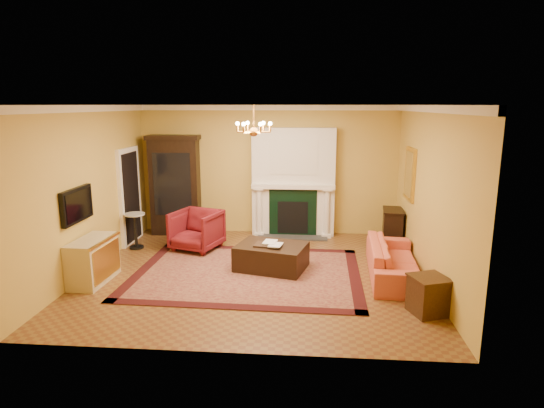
# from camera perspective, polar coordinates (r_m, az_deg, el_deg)

# --- Properties ---
(floor) EXTENTS (6.00, 5.50, 0.02)m
(floor) POSITION_cam_1_polar(r_m,az_deg,el_deg) (8.41, -2.14, -8.67)
(floor) COLOR brown
(floor) RESTS_ON ground
(ceiling) EXTENTS (6.00, 5.50, 0.02)m
(ceiling) POSITION_cam_1_polar(r_m,az_deg,el_deg) (7.85, -2.32, 12.38)
(ceiling) COLOR silver
(ceiling) RESTS_ON wall_back
(wall_back) EXTENTS (6.00, 0.02, 3.00)m
(wall_back) POSITION_cam_1_polar(r_m,az_deg,el_deg) (10.70, -0.48, 4.27)
(wall_back) COLOR gold
(wall_back) RESTS_ON floor
(wall_front) EXTENTS (6.00, 0.02, 3.00)m
(wall_front) POSITION_cam_1_polar(r_m,az_deg,el_deg) (5.33, -5.74, -4.10)
(wall_front) COLOR gold
(wall_front) RESTS_ON floor
(wall_left) EXTENTS (0.02, 5.50, 3.00)m
(wall_left) POSITION_cam_1_polar(r_m,az_deg,el_deg) (8.86, -21.95, 1.68)
(wall_left) COLOR gold
(wall_left) RESTS_ON floor
(wall_right) EXTENTS (0.02, 5.50, 3.00)m
(wall_right) POSITION_cam_1_polar(r_m,az_deg,el_deg) (8.20, 19.15, 1.09)
(wall_right) COLOR gold
(wall_right) RESTS_ON floor
(fireplace) EXTENTS (1.90, 0.70, 2.50)m
(fireplace) POSITION_cam_1_polar(r_m,az_deg,el_deg) (10.53, 2.69, 2.44)
(fireplace) COLOR silver
(fireplace) RESTS_ON wall_back
(crown_molding) EXTENTS (6.00, 5.50, 0.12)m
(crown_molding) POSITION_cam_1_polar(r_m,az_deg,el_deg) (8.80, -1.56, 11.93)
(crown_molding) COLOR white
(crown_molding) RESTS_ON ceiling
(doorway) EXTENTS (0.08, 1.05, 2.10)m
(doorway) POSITION_cam_1_polar(r_m,az_deg,el_deg) (10.44, -17.38, 0.97)
(doorway) COLOR white
(doorway) RESTS_ON wall_left
(tv_panel) EXTENTS (0.09, 0.95, 0.58)m
(tv_panel) POSITION_cam_1_polar(r_m,az_deg,el_deg) (8.34, -23.28, -0.11)
(tv_panel) COLOR black
(tv_panel) RESTS_ON wall_left
(gilt_mirror) EXTENTS (0.06, 0.76, 1.05)m
(gilt_mirror) POSITION_cam_1_polar(r_m,az_deg,el_deg) (9.51, 16.90, 3.63)
(gilt_mirror) COLOR gold
(gilt_mirror) RESTS_ON wall_right
(chandelier) EXTENTS (0.63, 0.55, 0.53)m
(chandelier) POSITION_cam_1_polar(r_m,az_deg,el_deg) (7.86, -2.30, 9.45)
(chandelier) COLOR #CB8837
(chandelier) RESTS_ON ceiling
(oriental_rug) EXTENTS (4.15, 3.16, 0.02)m
(oriental_rug) POSITION_cam_1_polar(r_m,az_deg,el_deg) (8.37, -3.14, -8.63)
(oriental_rug) COLOR #4C1017
(oriental_rug) RESTS_ON floor
(china_cabinet) EXTENTS (1.14, 0.56, 2.22)m
(china_cabinet) POSITION_cam_1_polar(r_m,az_deg,el_deg) (10.90, -12.01, 2.08)
(china_cabinet) COLOR black
(china_cabinet) RESTS_ON floor
(wingback_armchair) EXTENTS (1.12, 1.08, 0.93)m
(wingback_armchair) POSITION_cam_1_polar(r_m,az_deg,el_deg) (9.69, -9.45, -3.03)
(wingback_armchair) COLOR maroon
(wingback_armchair) RESTS_ON floor
(pedestal_table) EXTENTS (0.43, 0.43, 0.77)m
(pedestal_table) POSITION_cam_1_polar(r_m,az_deg,el_deg) (10.06, -16.77, -2.92)
(pedestal_table) COLOR black
(pedestal_table) RESTS_ON floor
(commode) EXTENTS (0.53, 1.05, 0.77)m
(commode) POSITION_cam_1_polar(r_m,az_deg,el_deg) (8.45, -21.55, -6.61)
(commode) COLOR tan
(commode) RESTS_ON floor
(coral_sofa) EXTENTS (0.76, 2.16, 0.83)m
(coral_sofa) POSITION_cam_1_polar(r_m,az_deg,el_deg) (8.36, 15.08, -6.13)
(coral_sofa) COLOR #BD4D3C
(coral_sofa) RESTS_ON floor
(end_table) EXTENTS (0.60, 0.60, 0.54)m
(end_table) POSITION_cam_1_polar(r_m,az_deg,el_deg) (7.14, 19.02, -10.88)
(end_table) COLOR #3B2310
(end_table) RESTS_ON floor
(console_table) EXTENTS (0.48, 0.74, 0.77)m
(console_table) POSITION_cam_1_polar(r_m,az_deg,el_deg) (10.19, 14.87, -2.95)
(console_table) COLOR black
(console_table) RESTS_ON floor
(leather_ottoman) EXTENTS (1.42, 1.18, 0.46)m
(leather_ottoman) POSITION_cam_1_polar(r_m,az_deg,el_deg) (8.50, -0.06, -6.60)
(leather_ottoman) COLOR black
(leather_ottoman) RESTS_ON oriental_rug
(ottoman_tray) EXTENTS (0.50, 0.41, 0.03)m
(ottoman_tray) POSITION_cam_1_polar(r_m,az_deg,el_deg) (8.37, -0.59, -5.14)
(ottoman_tray) COLOR black
(ottoman_tray) RESTS_ON leather_ottoman
(book_a) EXTENTS (0.24, 0.06, 0.32)m
(book_a) POSITION_cam_1_polar(r_m,az_deg,el_deg) (8.40, -1.06, -3.82)
(book_a) COLOR gray
(book_a) RESTS_ON ottoman_tray
(book_b) EXTENTS (0.23, 0.06, 0.31)m
(book_b) POSITION_cam_1_polar(r_m,az_deg,el_deg) (8.25, -0.33, -4.15)
(book_b) COLOR gray
(book_b) RESTS_ON ottoman_tray
(topiary_left) EXTENTS (0.15, 0.15, 0.40)m
(topiary_left) POSITION_cam_1_polar(r_m,az_deg,el_deg) (10.49, -1.43, 3.83)
(topiary_left) COLOR gray
(topiary_left) RESTS_ON fireplace
(topiary_right) EXTENTS (0.17, 0.17, 0.47)m
(topiary_right) POSITION_cam_1_polar(r_m,az_deg,el_deg) (10.44, 7.06, 3.91)
(topiary_right) COLOR gray
(topiary_right) RESTS_ON fireplace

